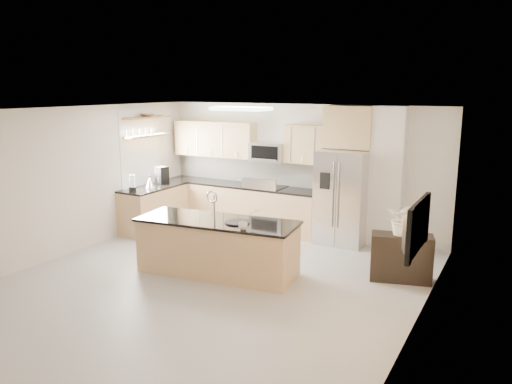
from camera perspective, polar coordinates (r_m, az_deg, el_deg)
The scene contains 27 objects.
floor at distance 7.77m, azimuth -5.09°, elevation -10.27°, with size 6.50×6.50×0.00m, color #989490.
ceiling at distance 7.21m, azimuth -5.47°, elevation 9.26°, with size 6.00×6.50×0.02m, color white.
wall_back at distance 10.18m, azimuth 5.00°, elevation 2.67°, with size 6.00×0.02×2.60m, color beige.
wall_front at distance 5.13m, azimuth -26.20°, elevation -7.83°, with size 6.00×0.02×2.60m, color beige.
wall_left at distance 9.37m, azimuth -20.68°, elevation 1.13°, with size 0.02×6.50×2.60m, color beige.
wall_right at distance 6.26m, azimuth 18.20°, elevation -3.75°, with size 0.02×6.50×2.60m, color beige.
back_counter at distance 10.62m, azimuth -1.84°, elevation -1.47°, with size 3.55×0.66×1.44m.
left_counter at distance 10.59m, azimuth -11.62°, elevation -1.81°, with size 0.66×1.50×0.92m.
range at distance 10.31m, azimuth 1.12°, elevation -1.86°, with size 0.76×0.64×1.14m.
upper_cabinets at distance 10.56m, azimuth -1.83°, elevation 5.91°, with size 3.50×0.33×0.75m.
microwave at distance 10.21m, azimuth 1.47°, elevation 4.60°, with size 0.76×0.40×0.40m.
refrigerator at distance 9.54m, azimuth 9.87°, elevation -0.60°, with size 0.92×0.78×1.78m.
partition_column at distance 9.46m, azimuth 14.75°, elevation 1.61°, with size 0.60×0.30×2.60m, color beige.
window at distance 10.58m, azimuth -13.14°, elevation 4.66°, with size 0.04×1.15×1.65m.
shelf_lower at distance 10.53m, azimuth -12.34°, elevation 6.31°, with size 0.30×1.20×0.04m, color olive.
shelf_upper at distance 10.51m, azimuth -12.43°, elevation 8.32°, with size 0.30×1.20×0.04m, color olive.
ceiling_fixture at distance 8.77m, azimuth -1.71°, elevation 9.51°, with size 1.00×0.50×0.06m, color white.
island at distance 7.99m, azimuth -4.41°, elevation -6.23°, with size 2.64×1.22×1.31m.
credenza at distance 8.02m, azimuth 16.26°, elevation -7.22°, with size 0.91×0.38×0.73m, color black.
cup at distance 7.30m, azimuth -1.50°, elevation -3.91°, with size 0.14×0.14×0.11m, color silver.
platter at distance 7.66m, azimuth -2.16°, elevation -3.49°, with size 0.38×0.38×0.02m, color black.
blender at distance 10.03m, azimuth -13.95°, elevation 0.85°, with size 0.14×0.14×0.33m.
kettle at distance 10.34m, azimuth -12.02°, elevation 1.11°, with size 0.21×0.21×0.26m.
coffee_maker at distance 10.72m, azimuth -10.72°, elevation 1.85°, with size 0.23×0.26×0.36m.
bowl at distance 10.52m, azimuth -12.35°, elevation 8.66°, with size 0.35×0.35×0.09m, color silver.
flower_vase at distance 7.79m, azimuth 16.53°, elevation -2.02°, with size 0.70×0.61×0.77m, color white.
television at distance 6.07m, azimuth 17.04°, elevation -3.67°, with size 1.08×0.14×0.62m, color black.
Camera 1 is at (4.05, -5.95, 2.92)m, focal length 35.00 mm.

